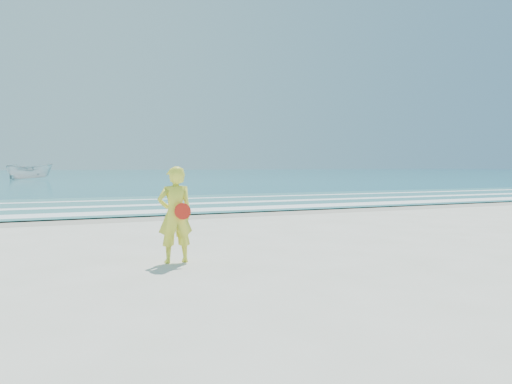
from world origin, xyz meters
name	(u,v)px	position (x,y,z in m)	size (l,w,h in m)	color
ground	(319,269)	(0.00, 0.00, 0.00)	(400.00, 400.00, 0.00)	silver
wet_sand	(174,216)	(0.00, 9.00, 0.00)	(400.00, 2.40, 0.00)	#B2A893
ocean	(59,174)	(0.00, 105.00, 0.02)	(400.00, 190.00, 0.04)	#19727F
shallow	(144,204)	(0.00, 14.00, 0.04)	(400.00, 10.00, 0.01)	#59B7AD
foam_near	(165,211)	(0.00, 10.30, 0.05)	(400.00, 1.40, 0.01)	white
foam_mid	(148,205)	(0.00, 13.20, 0.05)	(400.00, 0.90, 0.01)	white
foam_far	(133,200)	(0.00, 16.50, 0.05)	(400.00, 0.60, 0.01)	white
boat	(30,171)	(-4.81, 56.68, 0.99)	(1.85, 4.92, 1.90)	silver
buoy	(182,175)	(16.61, 68.84, 0.23)	(0.38, 0.38, 0.38)	black
woman	(175,215)	(-1.91, 1.43, 0.80)	(0.59, 0.42, 1.60)	yellow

